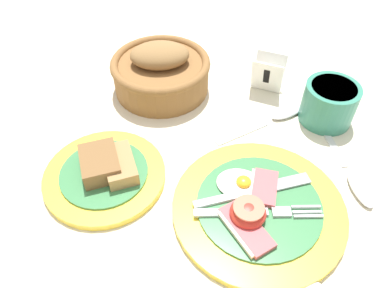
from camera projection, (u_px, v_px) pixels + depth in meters
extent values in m
plane|color=beige|center=(204.00, 200.00, 0.57)|extent=(3.00, 3.00, 0.00)
cylinder|color=yellow|center=(259.00, 206.00, 0.56)|extent=(0.26, 0.26, 0.01)
cylinder|color=#3D7F4C|center=(259.00, 203.00, 0.55)|extent=(0.19, 0.19, 0.00)
cube|color=#BC5156|center=(265.00, 187.00, 0.57)|extent=(0.04, 0.07, 0.01)
cube|color=beige|center=(254.00, 185.00, 0.57)|extent=(0.01, 0.06, 0.01)
cube|color=#BC5156|center=(247.00, 227.00, 0.52)|extent=(0.09, 0.09, 0.01)
cube|color=beige|center=(237.00, 233.00, 0.51)|extent=(0.07, 0.07, 0.01)
ellipsoid|color=red|center=(248.00, 213.00, 0.53)|extent=(0.05, 0.05, 0.03)
cylinder|color=#DB664C|center=(249.00, 208.00, 0.52)|extent=(0.04, 0.04, 0.00)
ellipsoid|color=white|center=(240.00, 184.00, 0.57)|extent=(0.07, 0.06, 0.01)
ellipsoid|color=yellow|center=(244.00, 182.00, 0.57)|extent=(0.02, 0.02, 0.01)
cube|color=silver|center=(231.00, 213.00, 0.54)|extent=(0.11, 0.04, 0.00)
cube|color=silver|center=(282.00, 212.00, 0.54)|extent=(0.03, 0.02, 0.00)
cube|color=silver|center=(308.00, 216.00, 0.53)|extent=(0.04, 0.01, 0.00)
cube|color=silver|center=(307.00, 212.00, 0.54)|extent=(0.04, 0.01, 0.00)
cube|color=silver|center=(306.00, 207.00, 0.54)|extent=(0.04, 0.01, 0.00)
cube|color=silver|center=(229.00, 196.00, 0.56)|extent=(0.10, 0.06, 0.00)
cube|color=#9EA0A5|center=(286.00, 183.00, 0.57)|extent=(0.08, 0.05, 0.00)
cylinder|color=yellow|center=(105.00, 176.00, 0.60)|extent=(0.19, 0.19, 0.01)
cylinder|color=#3D7F4C|center=(104.00, 173.00, 0.59)|extent=(0.14, 0.14, 0.00)
cube|color=brown|center=(100.00, 163.00, 0.58)|extent=(0.09, 0.09, 0.03)
cube|color=#9E7A4C|center=(120.00, 165.00, 0.59)|extent=(0.08, 0.09, 0.02)
cylinder|color=#337F6B|center=(329.00, 103.00, 0.67)|extent=(0.10, 0.10, 0.07)
cylinder|color=white|center=(334.00, 89.00, 0.65)|extent=(0.08, 0.08, 0.01)
cylinder|color=brown|center=(161.00, 76.00, 0.74)|extent=(0.19, 0.19, 0.06)
torus|color=brown|center=(160.00, 63.00, 0.72)|extent=(0.19, 0.19, 0.02)
ellipsoid|color=olive|center=(160.00, 55.00, 0.71)|extent=(0.13, 0.11, 0.04)
cube|color=white|center=(266.00, 77.00, 0.73)|extent=(0.06, 0.03, 0.07)
cube|color=white|center=(269.00, 71.00, 0.74)|extent=(0.06, 0.03, 0.07)
cube|color=black|center=(266.00, 76.00, 0.72)|extent=(0.01, 0.01, 0.04)
cube|color=silver|center=(332.00, 143.00, 0.65)|extent=(0.05, 0.10, 0.01)
ellipsoid|color=silver|center=(360.00, 190.00, 0.58)|extent=(0.05, 0.07, 0.01)
cube|color=silver|center=(242.00, 133.00, 0.67)|extent=(0.09, 0.08, 0.01)
ellipsoid|color=silver|center=(288.00, 112.00, 0.71)|extent=(0.07, 0.07, 0.01)
ellipsoid|color=silver|center=(298.00, 282.00, 0.48)|extent=(0.07, 0.03, 0.01)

